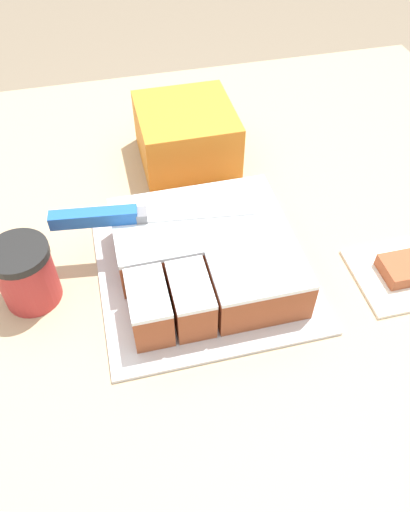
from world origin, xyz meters
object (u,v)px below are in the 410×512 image
object	(u,v)px
cake_board	(205,273)
coffee_cup	(26,274)
storage_box	(186,136)
knife	(112,217)
cake	(206,255)
brownie	(401,269)

from	to	relation	value
cake_board	coffee_cup	size ratio (longest dim) A/B	3.18
coffee_cup	storage_box	bearing A→B (deg)	43.17
knife	cake	bearing A→B (deg)	-20.69
coffee_cup	cake	bearing A→B (deg)	-3.55
coffee_cup	brownie	xyz separation A→B (m)	(0.55, -0.09, -0.03)
cake	knife	distance (m)	0.15
cake_board	knife	xyz separation A→B (m)	(-0.13, 0.07, 0.09)
cake	coffee_cup	world-z (taller)	coffee_cup
brownie	cake_board	bearing A→B (deg)	165.69
storage_box	knife	bearing A→B (deg)	-125.32
cake_board	cake	distance (m)	0.04
cake_board	knife	bearing A→B (deg)	151.34
storage_box	cake_board	bearing A→B (deg)	-96.65
knife	storage_box	size ratio (longest dim) A/B	1.72
coffee_cup	brownie	world-z (taller)	coffee_cup
cake_board	knife	distance (m)	0.17
cake	storage_box	xyz separation A→B (m)	(0.03, 0.29, 0.01)
cake_board	storage_box	size ratio (longest dim) A/B	1.81
knife	storage_box	xyz separation A→B (m)	(0.16, 0.23, -0.03)
coffee_cup	brownie	bearing A→B (deg)	-9.54
cake_board	coffee_cup	xyz separation A→B (m)	(-0.26, 0.02, 0.05)
cake	brownie	xyz separation A→B (m)	(0.29, -0.08, -0.03)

